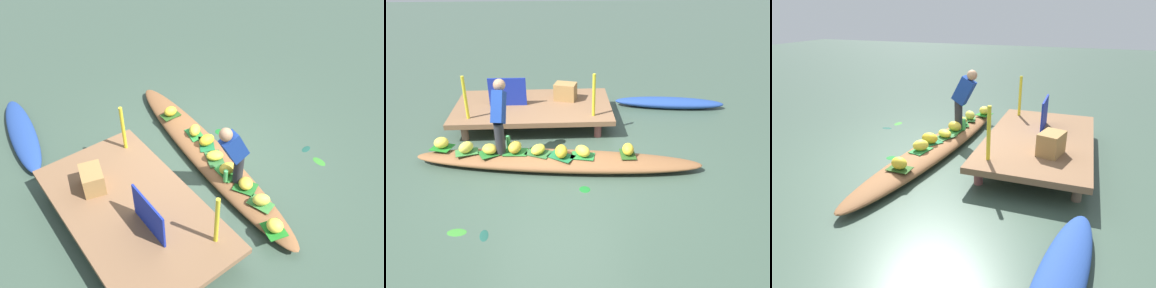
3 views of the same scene
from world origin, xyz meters
TOP-DOWN VIEW (x-y plane):
  - canal_water at (0.00, 0.00)m, footprint 40.00×40.00m
  - dock_platform at (-0.48, 1.80)m, footprint 3.20×1.80m
  - vendor_boat at (0.00, 0.00)m, footprint 4.87×1.24m
  - moored_boat at (2.58, 2.44)m, footprint 2.49×0.82m
  - leaf_mat_0 at (-0.31, 0.06)m, footprint 0.48×0.41m
  - banana_bunch_0 at (-0.31, 0.06)m, footprint 0.33×0.36m
  - leaf_mat_1 at (1.18, -0.06)m, footprint 0.25×0.37m
  - banana_bunch_1 at (1.18, -0.06)m, footprint 0.21×0.28m
  - leaf_mat_2 at (-1.51, 0.16)m, footprint 0.42×0.33m
  - banana_bunch_2 at (-1.51, 0.16)m, footprint 0.31×0.32m
  - leaf_mat_3 at (0.07, -0.07)m, footprint 0.50×0.45m
  - banana_bunch_3 at (0.07, -0.07)m, footprint 0.21×0.31m
  - leaf_mat_4 at (-0.70, 0.11)m, footprint 0.42×0.29m
  - banana_bunch_4 at (-0.70, 0.11)m, footprint 0.27×0.33m
  - leaf_mat_5 at (0.43, -0.07)m, footprint 0.43×0.33m
  - banana_bunch_5 at (0.43, -0.07)m, footprint 0.33×0.34m
  - leaf_mat_6 at (-1.97, 0.35)m, footprint 0.41×0.38m
  - banana_bunch_6 at (-1.97, 0.35)m, footprint 0.31×0.31m
  - leaf_mat_7 at (-1.12, 0.10)m, footprint 0.44×0.42m
  - banana_bunch_7 at (-1.12, 0.10)m, footprint 0.34×0.33m
  - vendor_person at (-0.92, 0.22)m, footprint 0.24×0.53m
  - water_bottle at (-0.82, 0.27)m, footprint 0.07×0.07m
  - market_banner at (-0.98, 1.80)m, footprint 0.76×0.03m
  - railing_post_west at (-1.68, 1.20)m, footprint 0.06×0.06m
  - railing_post_east at (0.72, 1.20)m, footprint 0.06×0.06m
  - produce_crate at (0.20, 2.06)m, footprint 0.51×0.43m
  - drifting_plant_1 at (0.42, -0.69)m, footprint 0.24×0.24m
  - drifting_plant_2 at (-1.33, -1.56)m, footprint 0.26×0.16m
  - drifting_plant_3 at (-0.96, -1.63)m, footprint 0.14×0.24m

SIDE VIEW (x-z plane):
  - canal_water at x=0.00m, z-range 0.00..0.00m
  - drifting_plant_1 at x=0.42m, z-range 0.00..0.01m
  - drifting_plant_2 at x=-1.33m, z-range 0.00..0.01m
  - drifting_plant_3 at x=-0.96m, z-range 0.00..0.01m
  - moored_boat at x=2.58m, z-range 0.00..0.22m
  - vendor_boat at x=0.00m, z-range 0.00..0.24m
  - leaf_mat_0 at x=-0.31m, z-range 0.24..0.25m
  - leaf_mat_1 at x=1.18m, z-range 0.24..0.25m
  - leaf_mat_2 at x=-1.51m, z-range 0.24..0.25m
  - leaf_mat_3 at x=0.07m, z-range 0.24..0.25m
  - leaf_mat_4 at x=-0.70m, z-range 0.24..0.25m
  - leaf_mat_5 at x=0.43m, z-range 0.24..0.25m
  - leaf_mat_6 at x=-1.97m, z-range 0.24..0.25m
  - leaf_mat_7 at x=-1.12m, z-range 0.24..0.25m
  - banana_bunch_0 at x=-0.31m, z-range 0.24..0.38m
  - banana_bunch_7 at x=-1.12m, z-range 0.24..0.40m
  - banana_bunch_6 at x=-1.97m, z-range 0.24..0.43m
  - banana_bunch_5 at x=0.43m, z-range 0.24..0.43m
  - banana_bunch_2 at x=-1.51m, z-range 0.24..0.43m
  - banana_bunch_1 at x=1.18m, z-range 0.24..0.43m
  - dock_platform at x=-0.48m, z-range 0.14..0.53m
  - banana_bunch_4 at x=-0.70m, z-range 0.24..0.43m
  - banana_bunch_3 at x=0.07m, z-range 0.24..0.44m
  - water_bottle at x=-0.82m, z-range 0.24..0.47m
  - produce_crate at x=0.20m, z-range 0.39..0.75m
  - market_banner at x=-0.98m, z-range 0.39..0.97m
  - railing_post_west at x=-1.68m, z-range 0.39..1.23m
  - railing_post_east at x=0.72m, z-range 0.39..1.23m
  - vendor_person at x=-0.92m, z-range 0.32..1.52m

